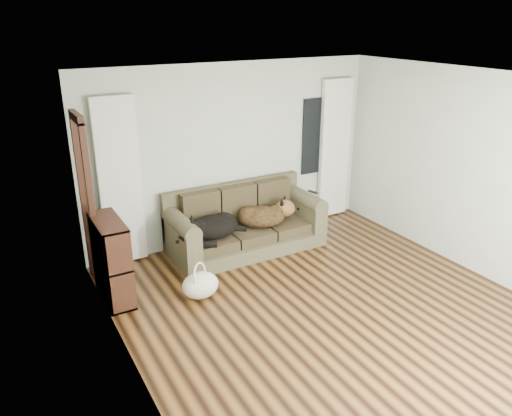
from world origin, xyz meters
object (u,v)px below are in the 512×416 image
dog_black_lab (210,229)px  bookshelf (112,260)px  tote_bag (200,286)px  sofa (246,220)px  dog_shepherd (264,216)px

dog_black_lab → bookshelf: (-1.40, -0.30, 0.02)m
tote_bag → bookshelf: bookshelf is taller
dog_black_lab → tote_bag: dog_black_lab is taller
sofa → dog_shepherd: 0.26m
dog_black_lab → tote_bag: bearing=-120.1°
sofa → tote_bag: bearing=-140.7°
tote_bag → bookshelf: size_ratio=0.45×
tote_bag → sofa: bearing=39.3°
bookshelf → dog_black_lab: bearing=15.8°
dog_black_lab → dog_shepherd: bearing=4.2°
sofa → bookshelf: size_ratio=2.18×
sofa → dog_shepherd: size_ratio=3.07×
dog_black_lab → dog_shepherd: 0.86m
dog_black_lab → dog_shepherd: size_ratio=1.03×
tote_bag → dog_black_lab: bearing=58.0°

